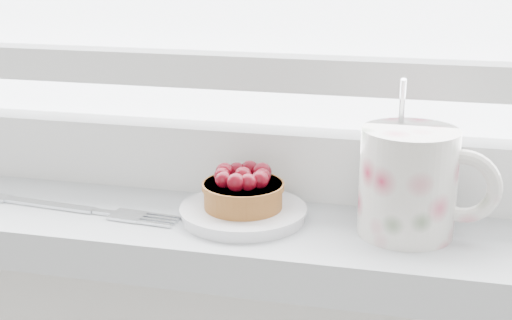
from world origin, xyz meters
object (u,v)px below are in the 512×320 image
(saucer, at_px, (243,213))
(floral_mug, at_px, (412,180))
(raspberry_tart, at_px, (243,189))
(fork, at_px, (78,209))

(saucer, distance_m, floral_mug, 0.16)
(raspberry_tart, bearing_deg, fork, -173.45)
(floral_mug, bearing_deg, fork, -176.42)
(fork, bearing_deg, raspberry_tart, 6.55)
(saucer, relative_size, floral_mug, 0.87)
(raspberry_tart, xyz_separation_m, floral_mug, (0.16, 0.00, 0.02))
(raspberry_tart, height_order, floral_mug, floral_mug)
(saucer, distance_m, raspberry_tart, 0.02)
(raspberry_tart, bearing_deg, saucer, -96.35)
(saucer, xyz_separation_m, raspberry_tart, (0.00, 0.00, 0.02))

